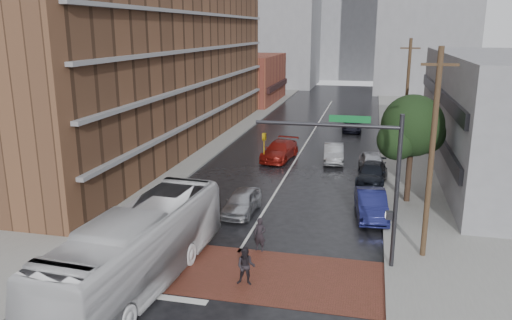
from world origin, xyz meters
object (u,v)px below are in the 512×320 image
Objects in this scene: transit_bus at (138,248)px; car_travel_a at (242,202)px; car_travel_c at (280,150)px; suv_travel at (352,126)px; car_parked_near at (371,204)px; car_parked_far at (372,163)px; pedestrian_a at (260,235)px; pedestrian_b at (246,266)px; car_travel_b at (334,153)px; car_parked_mid at (372,173)px.

transit_bus is 9.67m from car_travel_a.
suv_travel is at bearing 75.63° from car_travel_c.
transit_bus reaches higher than car_travel_c.
transit_bus is 36.69m from suv_travel.
car_travel_a is (2.07, 9.40, -0.98)m from transit_bus.
car_parked_near is (2.22, -25.44, 0.19)m from suv_travel.
car_parked_far is (0.00, 9.33, 0.03)m from car_parked_near.
suv_travel is at bearing 92.17° from car_parked_far.
car_parked_near is at bearing 10.26° from car_travel_a.
transit_bus is 14.24m from car_parked_near.
pedestrian_a is 0.40× the size of suv_travel.
pedestrian_b is 19.46m from car_parked_far.
car_parked_far is (5.16, 18.77, -0.04)m from pedestrian_b.
transit_bus reaches higher than car_travel_b.
pedestrian_a reaches higher than car_parked_near.
pedestrian_b is at bearing -100.33° from car_travel_b.
pedestrian_a is at bearing -137.78° from car_parked_near.
transit_bus reaches higher than car_parked_mid.
transit_bus is 2.83× the size of suv_travel.
pedestrian_a and pedestrian_b have the same top height.
car_travel_a is 0.88× the size of car_parked_near.
car_parked_far is (2.22, -16.11, 0.21)m from suv_travel.
car_parked_near is at bearing 51.08° from transit_bus.
suv_travel is at bearing 81.00° from pedestrian_b.
car_travel_a is 0.88× the size of car_parked_far.
transit_bus is at bearing -113.80° from car_parked_mid.
car_parked_far is at bearing 56.21° from car_travel_a.
car_travel_a is 27.06m from suv_travel.
pedestrian_b is at bearing -124.74° from car_parked_near.
car_travel_a is 0.98× the size of suv_travel.
suv_travel is at bearing 81.96° from transit_bus.
car_parked_far is at bearing -82.69° from suv_travel.
car_parked_far is at bearing 67.72° from transit_bus.
car_travel_b is at bearing 9.39° from car_travel_c.
car_travel_c is 14.27m from car_parked_near.
car_travel_b is at bearing 77.66° from transit_bus.
car_parked_near is 7.03m from car_parked_mid.
car_travel_a is at bearing -131.52° from car_parked_far.
pedestrian_a is 8.00m from car_parked_near.
car_travel_b reaches higher than suv_travel.
car_parked_mid is at bearing -95.69° from car_parked_far.
transit_bus is 2.55× the size of car_parked_far.
pedestrian_a is at bearing -74.80° from car_travel_c.
car_parked_near is at bearing -49.72° from car_travel_c.
car_travel_b is at bearing 98.43° from car_parked_near.
car_parked_near reaches higher than car_travel_b.
pedestrian_b is at bearing 16.82° from transit_bus.
pedestrian_b is at bearing -78.52° from pedestrian_a.
transit_bus reaches higher than pedestrian_b.
car_parked_mid is at bearing -25.36° from car_travel_c.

